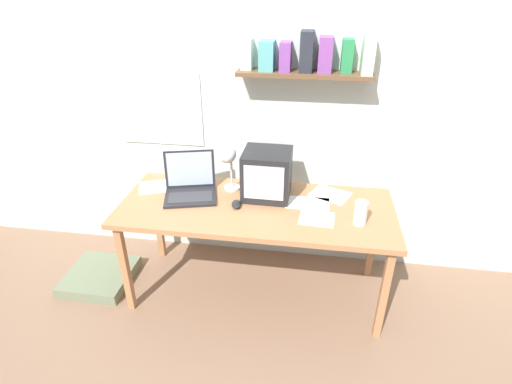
% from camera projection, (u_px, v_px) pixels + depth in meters
% --- Properties ---
extents(ground_plane, '(12.00, 12.00, 0.00)m').
position_uv_depth(ground_plane, '(256.00, 289.00, 2.92)').
color(ground_plane, '#8C6A52').
extents(back_wall, '(5.60, 0.24, 2.60)m').
position_uv_depth(back_wall, '(267.00, 94.00, 2.73)').
color(back_wall, silver).
rests_on(back_wall, ground_plane).
extents(corner_desk, '(1.76, 0.72, 0.71)m').
position_uv_depth(corner_desk, '(256.00, 213.00, 2.60)').
color(corner_desk, '#B27B4E').
rests_on(corner_desk, ground_plane).
extents(crt_monitor, '(0.31, 0.30, 0.32)m').
position_uv_depth(crt_monitor, '(267.00, 174.00, 2.62)').
color(crt_monitor, '#232326').
rests_on(crt_monitor, corner_desk).
extents(laptop, '(0.40, 0.37, 0.28)m').
position_uv_depth(laptop, '(190.00, 184.00, 2.68)').
color(laptop, '#232326').
rests_on(laptop, corner_desk).
extents(desk_lamp, '(0.12, 0.18, 0.35)m').
position_uv_depth(desk_lamp, '(228.00, 158.00, 2.61)').
color(desk_lamp, white).
rests_on(desk_lamp, corner_desk).
extents(juice_glass, '(0.08, 0.08, 0.15)m').
position_uv_depth(juice_glass, '(361.00, 214.00, 2.36)').
color(juice_glass, white).
rests_on(juice_glass, corner_desk).
extents(computer_mouse, '(0.08, 0.11, 0.03)m').
position_uv_depth(computer_mouse, '(236.00, 204.00, 2.56)').
color(computer_mouse, '#232326').
rests_on(computer_mouse, corner_desk).
extents(printed_handout, '(0.22, 0.18, 0.00)m').
position_uv_depth(printed_handout, '(317.00, 218.00, 2.44)').
color(printed_handout, white).
rests_on(printed_handout, corner_desk).
extents(loose_paper_near_laptop, '(0.31, 0.28, 0.00)m').
position_uv_depth(loose_paper_near_laptop, '(330.00, 195.00, 2.70)').
color(loose_paper_near_laptop, white).
rests_on(loose_paper_near_laptop, corner_desk).
extents(loose_paper_near_monitor, '(0.31, 0.27, 0.00)m').
position_uv_depth(loose_paper_near_monitor, '(158.00, 187.00, 2.80)').
color(loose_paper_near_monitor, silver).
rests_on(loose_paper_near_monitor, corner_desk).
extents(open_notebook, '(0.28, 0.16, 0.00)m').
position_uv_depth(open_notebook, '(308.00, 203.00, 2.60)').
color(open_notebook, white).
rests_on(open_notebook, corner_desk).
extents(floor_cushion, '(0.46, 0.46, 0.08)m').
position_uv_depth(floor_cushion, '(100.00, 276.00, 2.98)').
color(floor_cushion, gray).
rests_on(floor_cushion, ground_plane).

